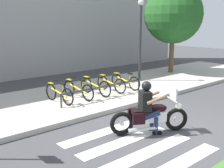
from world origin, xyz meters
The scene contains 16 objects.
ground_plane centered at (0.00, 0.00, 0.00)m, with size 48.00×48.00×0.00m, color #424244.
sidewalk centered at (0.00, 4.08, 0.07)m, with size 24.00×4.40×0.15m, color #B7B2A8.
crosswalk_stripe_0 centered at (-1.49, -1.60, 0.00)m, with size 2.80×0.40×0.01m, color white.
crosswalk_stripe_1 centered at (-1.49, -0.80, 0.00)m, with size 2.80×0.40×0.01m, color white.
crosswalk_stripe_2 centered at (-1.49, 0.00, 0.00)m, with size 2.80×0.40×0.01m, color white.
crosswalk_stripe_3 centered at (-1.49, 0.80, 0.00)m, with size 2.80×0.40×0.01m, color white.
motorcycle centered at (-0.60, -0.05, 0.46)m, with size 2.00×1.15×1.24m.
rider centered at (-0.66, -0.01, 0.83)m, with size 0.77×0.71×1.44m.
bicycle_0 centered at (-1.25, 3.63, 0.49)m, with size 0.48×1.58×0.74m.
bicycle_1 centered at (-0.44, 3.63, 0.50)m, with size 0.48×1.69×0.76m.
bicycle_2 centered at (0.37, 3.63, 0.50)m, with size 0.48×1.67×0.77m.
bicycle_3 centered at (1.17, 3.63, 0.49)m, with size 0.48×1.59×0.74m.
bicycle_4 centered at (1.98, 3.63, 0.48)m, with size 0.48×1.58×0.72m.
bike_rack centered at (0.37, 3.08, 0.57)m, with size 3.83×0.07×0.49m.
street_lamp centered at (3.75, 4.48, 2.44)m, with size 0.28×0.28×3.98m.
tree_near_rack centered at (6.77, 4.88, 3.36)m, with size 3.20×3.20×4.97m.
Camera 1 is at (-6.00, -4.70, 2.94)m, focal length 44.26 mm.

